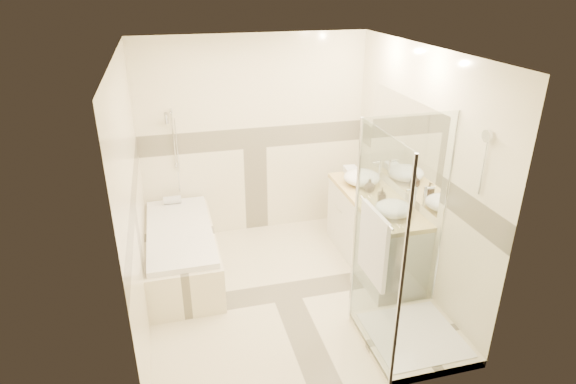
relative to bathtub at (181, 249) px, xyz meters
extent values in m
cube|color=beige|center=(1.02, -0.65, -0.31)|extent=(2.80, 3.00, 0.01)
cube|color=white|center=(1.02, -0.65, 2.20)|extent=(2.80, 3.00, 0.01)
cube|color=beige|center=(1.02, 0.85, 0.94)|extent=(2.80, 0.01, 2.50)
cube|color=beige|center=(1.02, -2.15, 0.94)|extent=(2.80, 0.01, 2.50)
cube|color=beige|center=(-0.38, -0.65, 0.94)|extent=(0.01, 3.00, 2.50)
cube|color=beige|center=(2.43, -0.65, 0.94)|extent=(0.01, 3.00, 2.50)
cube|color=white|center=(2.41, -0.35, 1.14)|extent=(0.01, 1.60, 1.00)
cylinder|color=silver|center=(0.05, 0.82, 1.04)|extent=(0.02, 0.02, 0.70)
cube|color=beige|center=(0.00, 0.00, -0.06)|extent=(0.75, 1.70, 0.50)
cube|color=white|center=(0.00, 0.00, 0.22)|extent=(0.69, 1.60, 0.06)
ellipsoid|color=white|center=(0.00, 0.00, 0.17)|extent=(0.56, 1.40, 0.16)
cube|color=white|center=(2.15, -0.35, 0.09)|extent=(0.55, 1.60, 0.80)
cylinder|color=silver|center=(1.86, -0.75, 0.24)|extent=(0.01, 0.24, 0.01)
cylinder|color=silver|center=(1.86, 0.05, 0.24)|extent=(0.01, 0.24, 0.01)
cube|color=#DDC075|center=(2.15, -0.35, 0.52)|extent=(0.57, 1.62, 0.05)
cube|color=beige|center=(1.97, -1.70, -0.27)|extent=(0.90, 0.90, 0.08)
cube|color=white|center=(1.97, -1.70, -0.22)|extent=(0.80, 0.80, 0.01)
cube|color=white|center=(1.53, -1.70, 0.73)|extent=(0.01, 0.90, 2.00)
cube|color=white|center=(1.97, -1.26, 0.73)|extent=(0.90, 0.01, 2.00)
cylinder|color=silver|center=(1.52, -2.15, 0.73)|extent=(0.03, 0.03, 2.00)
cylinder|color=silver|center=(1.52, -1.25, 0.73)|extent=(0.03, 0.03, 2.00)
cylinder|color=silver|center=(2.42, -1.25, 0.73)|extent=(0.03, 0.03, 2.00)
cylinder|color=silver|center=(2.38, -1.70, 1.64)|extent=(0.03, 0.10, 0.10)
cylinder|color=silver|center=(1.49, -1.70, 1.09)|extent=(0.02, 0.60, 0.02)
cube|color=silver|center=(1.49, -1.70, 0.79)|extent=(0.04, 0.48, 0.62)
ellipsoid|color=white|center=(2.13, 0.03, 0.63)|extent=(0.42, 0.42, 0.17)
ellipsoid|color=white|center=(2.13, -0.80, 0.62)|extent=(0.38, 0.38, 0.15)
cylinder|color=silver|center=(2.35, 0.03, 0.68)|extent=(0.03, 0.03, 0.28)
cylinder|color=silver|center=(2.31, 0.03, 0.80)|extent=(0.10, 0.02, 0.02)
cylinder|color=silver|center=(2.35, -0.80, 0.68)|extent=(0.03, 0.03, 0.28)
cylinder|color=silver|center=(2.30, -0.80, 0.81)|extent=(0.10, 0.02, 0.02)
imported|color=black|center=(2.13, -0.52, 0.63)|extent=(0.10, 0.10, 0.18)
imported|color=black|center=(2.13, -0.20, 0.62)|extent=(0.14, 0.14, 0.16)
cube|color=silver|center=(2.13, 0.34, 0.58)|extent=(0.17, 0.26, 0.08)
cylinder|color=silver|center=(-0.04, 0.68, 0.30)|extent=(0.21, 0.09, 0.09)
camera|label=1|loc=(-0.02, -4.77, 2.78)|focal=30.00mm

